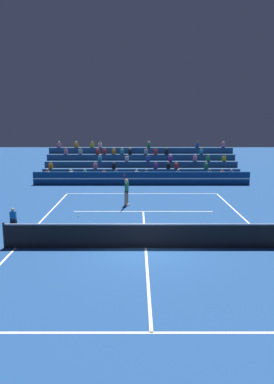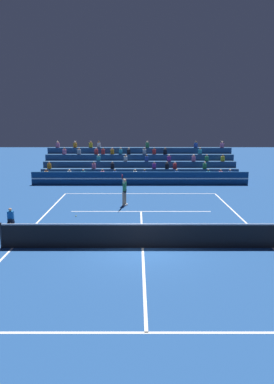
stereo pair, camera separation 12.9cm
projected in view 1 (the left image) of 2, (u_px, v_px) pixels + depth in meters
name	position (u px, v px, depth m)	size (l,w,h in m)	color
ground_plane	(145.00, 248.00, 15.80)	(120.00, 120.00, 0.00)	navy
court_lines	(145.00, 248.00, 15.80)	(11.10, 23.90, 0.01)	white
tennis_net	(145.00, 236.00, 15.69)	(12.00, 0.10, 1.10)	black
sponsor_banner_wall	(140.00, 178.00, 31.10)	(18.00, 0.26, 1.10)	navy
bleacher_stand	(140.00, 167.00, 34.74)	(17.38, 4.75, 3.38)	navy
ball_kid_courtside	(12.00, 218.00, 19.40)	(0.30, 0.36, 0.84)	black
tennis_player	(125.00, 190.00, 23.44)	(0.38, 1.42, 2.20)	tan
tennis_ball	(77.00, 216.00, 20.93)	(0.07, 0.07, 0.07)	#C6DB33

